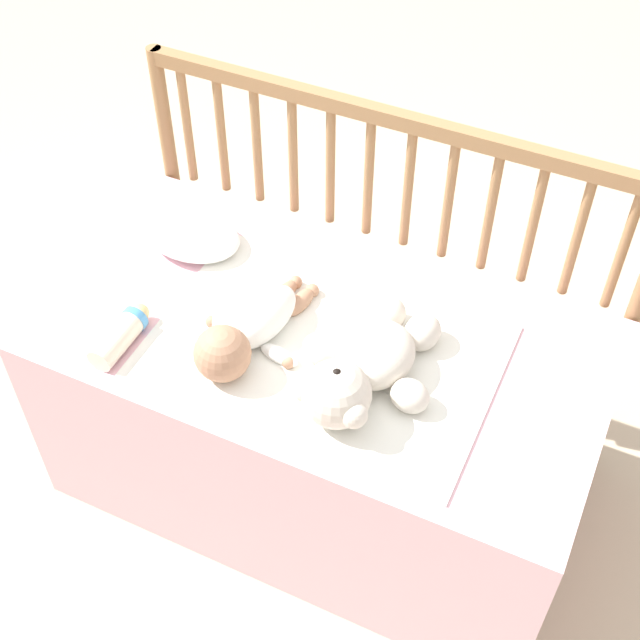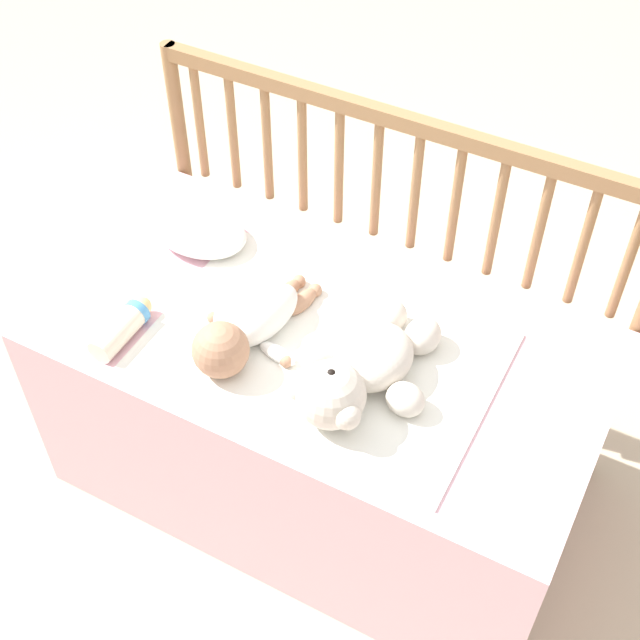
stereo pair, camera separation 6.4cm
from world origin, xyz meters
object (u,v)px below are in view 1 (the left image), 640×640
at_px(teddy_bear, 363,368).
at_px(baby_bottle, 122,334).
at_px(baby, 248,332).
at_px(small_pillow, 192,235).

height_order(teddy_bear, baby_bottle, teddy_bear).
bearing_deg(baby, small_pillow, 140.12).
bearing_deg(teddy_bear, baby_bottle, -167.68).
relative_size(teddy_bear, baby_bottle, 2.19).
height_order(teddy_bear, baby, teddy_bear).
bearing_deg(baby_bottle, teddy_bear, 12.32).
distance_m(baby_bottle, small_pillow, 0.33).
xyz_separation_m(teddy_bear, baby, (-0.26, -0.01, -0.01)).
bearing_deg(baby_bottle, small_pillow, 94.17).
xyz_separation_m(teddy_bear, baby_bottle, (-0.50, -0.11, -0.03)).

